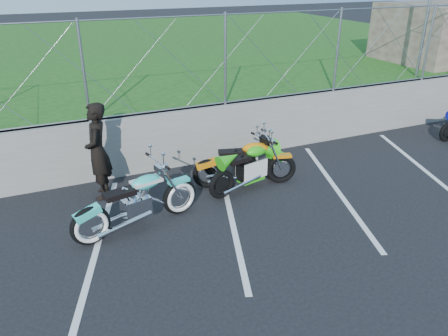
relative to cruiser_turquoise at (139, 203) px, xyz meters
name	(u,v)px	position (x,y,z in m)	size (l,w,h in m)	color
ground	(255,242)	(1.63, -1.24, -0.47)	(90.00, 90.00, 0.00)	black
retaining_wall	(185,137)	(1.63, 2.26, 0.18)	(30.00, 0.22, 1.30)	slate
grass_field	(106,60)	(1.63, 12.26, 0.18)	(30.00, 20.00, 1.30)	#1A4813
chain_link_fence	(182,64)	(1.63, 2.26, 1.83)	(28.00, 0.03, 2.00)	gray
sign_pole	(426,22)	(8.83, 2.66, 2.33)	(0.08, 0.08, 3.00)	gray
parking_lines	(286,201)	(2.83, -0.24, -0.47)	(18.29, 4.31, 0.01)	silver
cruiser_turquoise	(139,203)	(0.00, 0.00, 0.00)	(2.33, 0.77, 1.17)	black
naked_orange	(246,165)	(2.42, 0.71, -0.01)	(2.13, 0.81, 1.08)	black
sportbike_green	(250,168)	(2.43, 0.56, -0.02)	(1.96, 0.72, 1.03)	black
person_standing	(98,151)	(-0.40, 1.44, 0.48)	(0.69, 0.46, 1.90)	black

